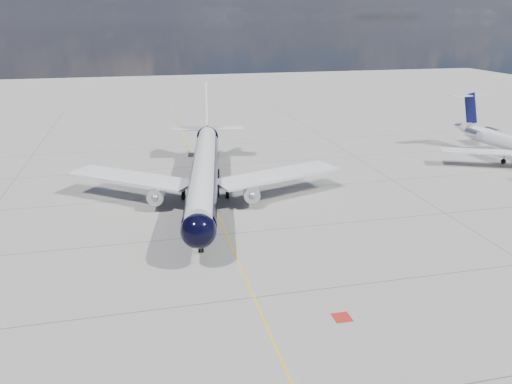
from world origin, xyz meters
TOP-DOWN VIEW (x-y plane):
  - ground at (0.00, 30.00)m, footprint 320.00×320.00m
  - taxiway_centerline at (0.00, 25.00)m, footprint 0.16×160.00m
  - red_marking at (6.80, -10.00)m, footprint 1.60×1.60m
  - main_airliner at (-0.77, 23.46)m, footprint 39.94×49.08m
  - regional_jet at (56.22, 30.37)m, footprint 28.38×32.65m

SIDE VIEW (x-z plane):
  - ground at x=0.00m, z-range 0.00..0.00m
  - taxiway_centerline at x=0.00m, z-range 0.00..0.01m
  - red_marking at x=6.80m, z-range 0.00..0.01m
  - regional_jet at x=56.22m, z-range -2.04..9.02m
  - main_airliner at x=-0.77m, z-range -2.70..11.53m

